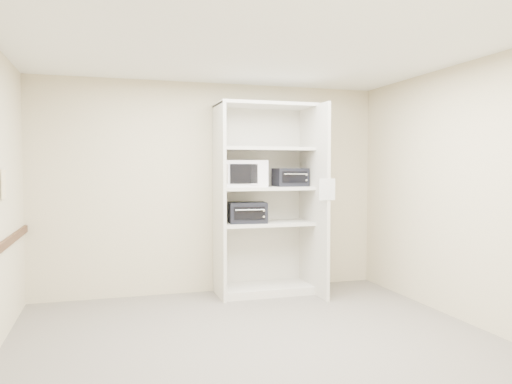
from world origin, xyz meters
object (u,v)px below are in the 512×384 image
object	(u,v)px
shelving_unit	(268,205)
toaster_oven_lower	(247,212)
toaster_oven_upper	(290,177)
microwave	(243,174)

from	to	relation	value
shelving_unit	toaster_oven_lower	size ratio (longest dim) A/B	5.21
toaster_oven_upper	toaster_oven_lower	bearing A→B (deg)	-174.63
shelving_unit	toaster_oven_lower	bearing A→B (deg)	-174.26
toaster_oven_upper	toaster_oven_lower	xyz separation A→B (m)	(-0.60, -0.07, -0.44)
microwave	toaster_oven_lower	distance (m)	0.50
toaster_oven_upper	toaster_oven_lower	distance (m)	0.75
microwave	toaster_oven_upper	distance (m)	0.64
microwave	toaster_oven_lower	world-z (taller)	microwave
shelving_unit	microwave	distance (m)	0.52
microwave	shelving_unit	bearing A→B (deg)	-5.67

